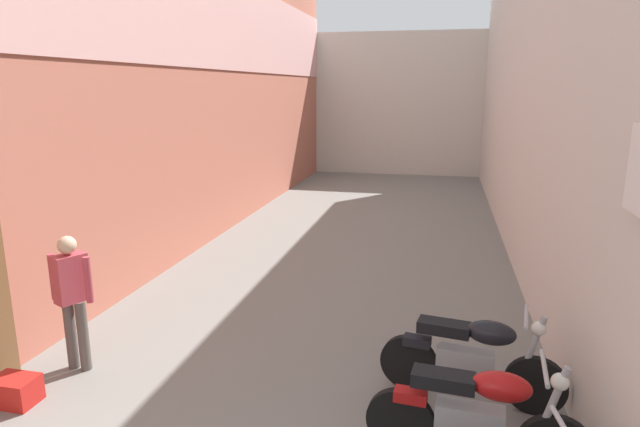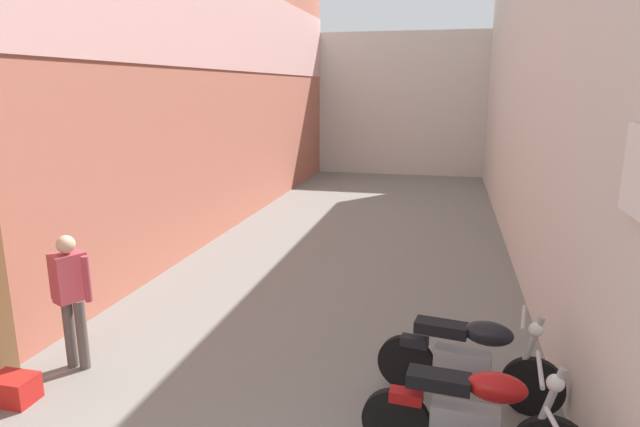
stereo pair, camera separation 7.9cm
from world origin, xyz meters
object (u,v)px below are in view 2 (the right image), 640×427
motorcycle_third (473,414)px  motorcycle_fourth (469,356)px  plastic_crate (13,389)px  pedestrian_mid_alley (71,292)px

motorcycle_third → motorcycle_fourth: (-0.00, 1.01, 0.00)m
motorcycle_third → plastic_crate: size_ratio=4.20×
motorcycle_third → plastic_crate: (-4.50, -0.06, -0.36)m
motorcycle_third → plastic_crate: motorcycle_third is taller
motorcycle_third → plastic_crate: 4.52m
plastic_crate → motorcycle_fourth: bearing=13.4°
motorcycle_fourth → pedestrian_mid_alley: pedestrian_mid_alley is taller
motorcycle_fourth → motorcycle_third: bearing=-90.0°
motorcycle_fourth → plastic_crate: bearing=-166.6°
motorcycle_third → pedestrian_mid_alley: (-4.31, 0.70, 0.42)m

